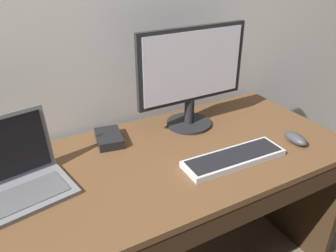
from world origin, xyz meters
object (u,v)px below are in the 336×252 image
Objects in this scene: wired_keyboard at (234,158)px; computer_mouse at (296,138)px; external_monitor at (192,75)px; laptop_space_gray at (18,179)px; external_drive_box at (109,138)px.

computer_mouse reaches higher than wired_keyboard.
external_monitor reaches higher than wired_keyboard.
laptop_space_gray reaches higher than wired_keyboard.
wired_keyboard is 3.60× the size of computer_mouse.
external_drive_box is (0.38, 0.17, -0.03)m from laptop_space_gray.
external_drive_box is at bearing 153.80° from computer_mouse.
external_monitor reaches higher than laptop_space_gray.
computer_mouse reaches higher than external_drive_box.
laptop_space_gray is at bearing -156.38° from external_drive_box.
computer_mouse is 0.75× the size of external_drive_box.
laptop_space_gray reaches higher than computer_mouse.
external_monitor is at bearing 9.39° from laptop_space_gray.
wired_keyboard is 0.53m from external_drive_box.
computer_mouse is (0.31, -0.35, -0.23)m from external_monitor.
laptop_space_gray is 0.80m from external_monitor.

